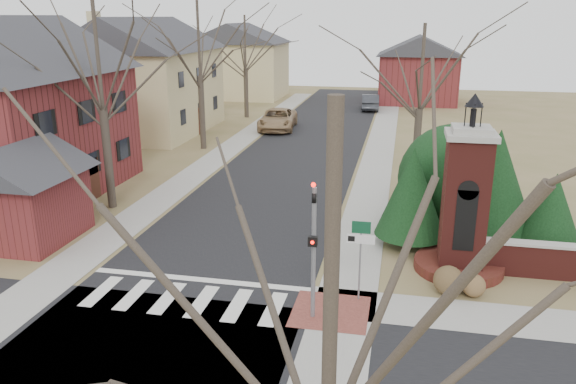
% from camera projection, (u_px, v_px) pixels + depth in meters
% --- Properties ---
extents(ground, '(120.00, 120.00, 0.00)m').
position_uv_depth(ground, '(175.00, 312.00, 17.71)').
color(ground, brown).
rests_on(ground, ground).
extents(main_street, '(8.00, 70.00, 0.01)m').
position_uv_depth(main_street, '(301.00, 153.00, 38.26)').
color(main_street, black).
rests_on(main_street, ground).
extents(cross_street, '(120.00, 8.00, 0.01)m').
position_uv_depth(cross_street, '(131.00, 368.00, 14.91)').
color(cross_street, black).
rests_on(cross_street, ground).
extents(crosswalk_zone, '(8.00, 2.20, 0.02)m').
position_uv_depth(crosswalk_zone, '(185.00, 300.00, 18.45)').
color(crosswalk_zone, silver).
rests_on(crosswalk_zone, ground).
extents(stop_bar, '(8.00, 0.35, 0.02)m').
position_uv_depth(stop_bar, '(201.00, 280.00, 19.86)').
color(stop_bar, silver).
rests_on(stop_bar, ground).
extents(sidewalk_right_main, '(2.00, 60.00, 0.02)m').
position_uv_depth(sidewalk_right_main, '(378.00, 157.00, 37.26)').
color(sidewalk_right_main, gray).
rests_on(sidewalk_right_main, ground).
extents(sidewalk_left, '(2.00, 60.00, 0.02)m').
position_uv_depth(sidewalk_left, '(228.00, 149.00, 39.26)').
color(sidewalk_left, gray).
rests_on(sidewalk_left, ground).
extents(curb_apron, '(2.40, 2.40, 0.02)m').
position_uv_depth(curb_apron, '(330.00, 312.00, 17.71)').
color(curb_apron, brown).
rests_on(curb_apron, ground).
extents(traffic_signal_pole, '(0.28, 0.41, 4.50)m').
position_uv_depth(traffic_signal_pole, '(314.00, 240.00, 16.64)').
color(traffic_signal_pole, slate).
rests_on(traffic_signal_pole, ground).
extents(sign_post, '(0.90, 0.07, 2.75)m').
position_uv_depth(sign_post, '(360.00, 245.00, 17.90)').
color(sign_post, slate).
rests_on(sign_post, ground).
extents(brick_gate_monument, '(3.20, 3.20, 6.47)m').
position_uv_depth(brick_gate_monument, '(463.00, 215.00, 19.99)').
color(brick_gate_monument, '#581E1A').
rests_on(brick_gate_monument, ground).
extents(house_brick_left, '(9.80, 11.80, 9.42)m').
position_uv_depth(house_brick_left, '(4.00, 105.00, 28.16)').
color(house_brick_left, maroon).
rests_on(house_brick_left, ground).
extents(house_stucco_left, '(9.80, 12.80, 9.28)m').
position_uv_depth(house_stucco_left, '(144.00, 74.00, 44.16)').
color(house_stucco_left, '#CDB788').
rests_on(house_stucco_left, ground).
extents(garage_left, '(4.80, 4.80, 4.29)m').
position_uv_depth(garage_left, '(19.00, 188.00, 22.88)').
color(garage_left, maroon).
rests_on(garage_left, ground).
extents(house_distant_left, '(10.80, 8.80, 8.53)m').
position_uv_depth(house_distant_left, '(239.00, 59.00, 63.59)').
color(house_distant_left, '#CDB788').
rests_on(house_distant_left, ground).
extents(house_distant_right, '(8.80, 8.80, 7.30)m').
position_uv_depth(house_distant_right, '(419.00, 68.00, 59.91)').
color(house_distant_right, maroon).
rests_on(house_distant_right, ground).
extents(evergreen_near, '(2.80, 2.80, 4.10)m').
position_uv_depth(evergreen_near, '(412.00, 192.00, 22.17)').
color(evergreen_near, '#473D33').
rests_on(evergreen_near, ground).
extents(evergreen_mid, '(3.40, 3.40, 4.70)m').
position_uv_depth(evergreen_mid, '(496.00, 181.00, 22.56)').
color(evergreen_mid, '#473D33').
rests_on(evergreen_mid, ground).
extents(evergreen_far, '(2.40, 2.40, 3.30)m').
position_uv_depth(evergreen_far, '(553.00, 208.00, 21.45)').
color(evergreen_far, '#473D33').
rests_on(evergreen_far, ground).
extents(evergreen_mass, '(4.80, 4.80, 4.80)m').
position_uv_depth(evergreen_mass, '(454.00, 175.00, 24.13)').
color(evergreen_mass, black).
rests_on(evergreen_mass, ground).
extents(bare_tree_0, '(8.05, 8.05, 11.15)m').
position_uv_depth(bare_tree_0, '(97.00, 45.00, 25.16)').
color(bare_tree_0, '#473D33').
rests_on(bare_tree_0, ground).
extents(bare_tree_1, '(8.40, 8.40, 11.64)m').
position_uv_depth(bare_tree_1, '(198.00, 30.00, 37.21)').
color(bare_tree_1, '#473D33').
rests_on(bare_tree_1, ground).
extents(bare_tree_2, '(7.35, 7.35, 10.19)m').
position_uv_depth(bare_tree_2, '(245.00, 38.00, 49.75)').
color(bare_tree_2, '#473D33').
rests_on(bare_tree_2, ground).
extents(bare_tree_3, '(7.00, 7.00, 9.70)m').
position_uv_depth(bare_tree_3, '(423.00, 61.00, 29.20)').
color(bare_tree_3, '#473D33').
rests_on(bare_tree_3, ground).
extents(bare_tree_4, '(6.65, 6.65, 9.21)m').
position_uv_depth(bare_tree_4, '(332.00, 259.00, 6.24)').
color(bare_tree_4, '#473D33').
rests_on(bare_tree_4, ground).
extents(pickup_truck, '(3.26, 6.19, 1.66)m').
position_uv_depth(pickup_truck, '(278.00, 119.00, 46.04)').
color(pickup_truck, '#9E7D56').
rests_on(pickup_truck, ground).
extents(distant_car, '(1.96, 4.80, 1.55)m').
position_uv_depth(distant_car, '(370.00, 102.00, 55.67)').
color(distant_car, '#36383E').
rests_on(distant_car, ground).
extents(dry_shrub_left, '(1.00, 1.00, 1.00)m').
position_uv_depth(dry_shrub_left, '(448.00, 280.00, 18.72)').
color(dry_shrub_left, brown).
rests_on(dry_shrub_left, ground).
extents(dry_shrub_right, '(0.78, 0.78, 0.78)m').
position_uv_depth(dry_shrub_right, '(474.00, 286.00, 18.60)').
color(dry_shrub_right, brown).
rests_on(dry_shrub_right, ground).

